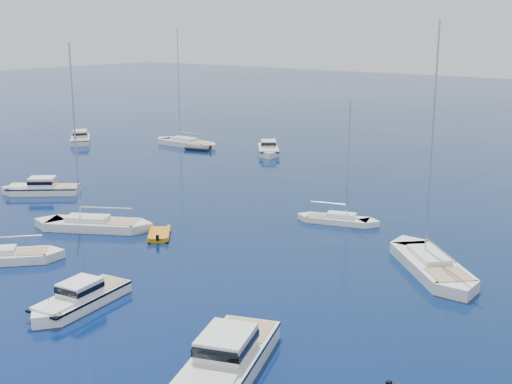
% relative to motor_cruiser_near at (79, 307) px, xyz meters
% --- Properties ---
extents(ground, '(400.00, 400.00, 0.00)m').
position_rel_motor_cruiser_near_xyz_m(ground, '(-1.19, -2.31, 0.00)').
color(ground, '#091957').
rests_on(ground, ground).
extents(motor_cruiser_near, '(3.61, 8.26, 2.10)m').
position_rel_motor_cruiser_near_xyz_m(motor_cruiser_near, '(0.00, 0.00, 0.00)').
color(motor_cruiser_near, white).
rests_on(motor_cruiser_near, ground).
extents(motor_cruiser_right, '(6.66, 10.90, 2.74)m').
position_rel_motor_cruiser_near_xyz_m(motor_cruiser_right, '(12.53, -0.81, 0.00)').
color(motor_cruiser_right, silver).
rests_on(motor_cruiser_right, ground).
extents(motor_cruiser_left, '(8.09, 7.43, 2.21)m').
position_rel_motor_cruiser_near_xyz_m(motor_cruiser_left, '(-26.47, 15.92, 0.00)').
color(motor_cruiser_left, white).
rests_on(motor_cruiser_left, ground).
extents(motor_cruiser_far_l, '(8.43, 7.71, 2.30)m').
position_rel_motor_cruiser_near_xyz_m(motor_cruiser_far_l, '(-48.74, 38.45, 0.00)').
color(motor_cruiser_far_l, silver).
rests_on(motor_cruiser_far_l, ground).
extents(motor_cruiser_horizon, '(7.47, 8.31, 2.25)m').
position_rel_motor_cruiser_near_xyz_m(motor_cruiser_horizon, '(-21.31, 48.21, 0.00)').
color(motor_cruiser_horizon, silver).
rests_on(motor_cruiser_horizon, ground).
extents(sailboat_fore, '(8.47, 9.00, 14.44)m').
position_rel_motor_cruiser_near_xyz_m(sailboat_fore, '(-11.34, 1.66, 0.00)').
color(sailboat_fore, silver).
rests_on(sailboat_fore, ground).
extents(sailboat_mid_r, '(10.97, 10.81, 17.97)m').
position_rel_motor_cruiser_near_xyz_m(sailboat_mid_r, '(14.61, 19.31, 0.00)').
color(sailboat_mid_r, silver).
rests_on(sailboat_mid_r, ground).
extents(sailboat_mid_l, '(10.97, 7.93, 16.17)m').
position_rel_motor_cruiser_near_xyz_m(sailboat_mid_l, '(-12.39, 11.19, 0.00)').
color(sailboat_mid_l, silver).
rests_on(sailboat_mid_l, ground).
extents(sailboat_centre, '(7.97, 4.22, 11.36)m').
position_rel_motor_cruiser_near_xyz_m(sailboat_centre, '(3.18, 25.57, 0.00)').
color(sailboat_centre, white).
rests_on(sailboat_centre, ground).
extents(sailboat_far_l, '(11.67, 3.09, 17.14)m').
position_rel_motor_cruiser_near_xyz_m(sailboat_far_l, '(-34.16, 45.69, 0.00)').
color(sailboat_far_l, silver).
rests_on(sailboat_far_l, ground).
extents(tender_yellow, '(4.12, 4.26, 0.95)m').
position_rel_motor_cruiser_near_xyz_m(tender_yellow, '(-6.35, 13.10, 0.00)').
color(tender_yellow, orange).
rests_on(tender_yellow, ground).
extents(tender_grey_far, '(4.16, 3.05, 0.95)m').
position_rel_motor_cruiser_near_xyz_m(tender_grey_far, '(-30.51, 44.26, 0.00)').
color(tender_grey_far, black).
rests_on(tender_grey_far, ground).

